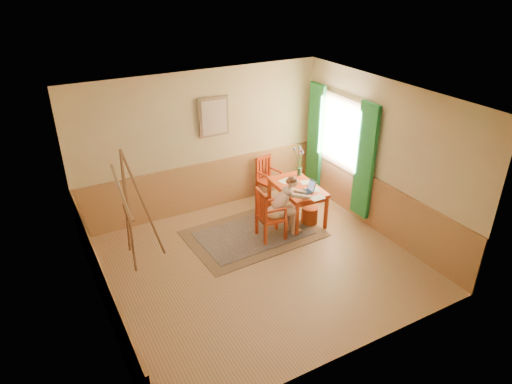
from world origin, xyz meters
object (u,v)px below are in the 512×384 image
chair_back (268,178)px  laptop (306,190)px  figure (285,204)px  easel (125,198)px  table (297,190)px  chair_left (269,214)px

chair_back → laptop: bearing=-88.6°
figure → easel: (-2.66, 0.54, 0.55)m
table → laptop: laptop is taller
table → easel: size_ratio=0.62×
figure → easel: bearing=168.6°
chair_left → chair_back: chair_left is taller
table → chair_left: size_ratio=1.27×
chair_left → easel: bearing=168.0°
figure → table: bearing=35.8°
table → chair_back: chair_back is taller
laptop → easel: 3.24m
chair_back → laptop: size_ratio=2.55×
chair_back → easel: easel is taller
chair_left → figure: 0.34m
chair_left → easel: (-2.36, 0.50, 0.70)m
table → laptop: (-0.01, -0.30, 0.13)m
easel → chair_left: bearing=-12.0°
chair_left → figure: (0.31, -0.04, 0.15)m
chair_back → table: bearing=-87.6°
chair_back → chair_left: bearing=-119.6°
chair_back → figure: (-0.48, -1.42, 0.18)m
table → figure: 0.64m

